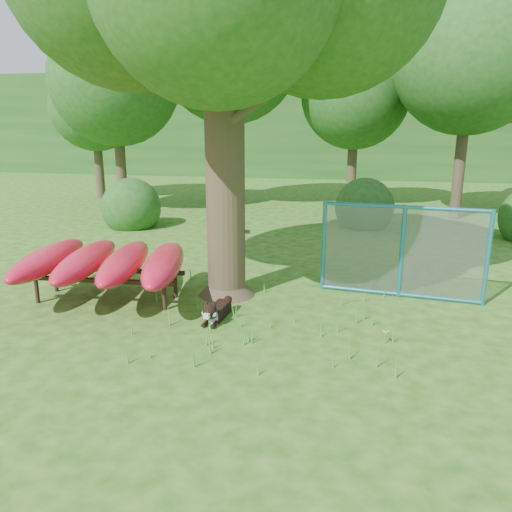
# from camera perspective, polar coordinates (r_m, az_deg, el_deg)

# --- Properties ---
(ground) EXTENTS (80.00, 80.00, 0.00)m
(ground) POSITION_cam_1_polar(r_m,az_deg,el_deg) (7.47, -3.41, -9.71)
(ground) COLOR #245310
(ground) RESTS_ON ground
(wooden_post) EXTENTS (0.36, 0.16, 1.32)m
(wooden_post) POSITION_cam_1_polar(r_m,az_deg,el_deg) (9.62, -1.64, 0.42)
(wooden_post) COLOR #6F6153
(wooden_post) RESTS_ON ground
(kayak_rack) EXTENTS (3.28, 2.91, 0.94)m
(kayak_rack) POSITION_cam_1_polar(r_m,az_deg,el_deg) (9.28, -16.87, -0.64)
(kayak_rack) COLOR black
(kayak_rack) RESTS_ON ground
(husky_dog) EXTENTS (0.30, 0.98, 0.44)m
(husky_dog) POSITION_cam_1_polar(r_m,az_deg,el_deg) (8.18, -4.61, -6.31)
(husky_dog) COLOR black
(husky_dog) RESTS_ON ground
(fence_section) EXTENTS (2.92, 0.43, 2.86)m
(fence_section) POSITION_cam_1_polar(r_m,az_deg,el_deg) (9.40, 16.31, 0.47)
(fence_section) COLOR teal
(fence_section) RESTS_ON ground
(wildflower_clump) EXTENTS (0.10, 0.10, 0.21)m
(wildflower_clump) POSITION_cam_1_polar(r_m,az_deg,el_deg) (7.55, 14.55, -8.51)
(wildflower_clump) COLOR #529631
(wildflower_clump) RESTS_ON ground
(bg_tree_a) EXTENTS (4.40, 4.40, 6.70)m
(bg_tree_a) POSITION_cam_1_polar(r_m,az_deg,el_deg) (18.56, -15.81, 18.70)
(bg_tree_a) COLOR #3B2F20
(bg_tree_a) RESTS_ON ground
(bg_tree_b) EXTENTS (5.20, 5.20, 8.22)m
(bg_tree_b) POSITION_cam_1_polar(r_m,az_deg,el_deg) (19.32, -3.08, 22.40)
(bg_tree_b) COLOR #3B2F20
(bg_tree_b) RESTS_ON ground
(bg_tree_c) EXTENTS (4.00, 4.00, 6.12)m
(bg_tree_c) POSITION_cam_1_polar(r_m,az_deg,el_deg) (19.57, 11.29, 17.64)
(bg_tree_c) COLOR #3B2F20
(bg_tree_c) RESTS_ON ground
(bg_tree_d) EXTENTS (4.80, 4.80, 7.50)m
(bg_tree_d) POSITION_cam_1_polar(r_m,az_deg,el_deg) (17.95, 23.35, 20.15)
(bg_tree_d) COLOR #3B2F20
(bg_tree_d) RESTS_ON ground
(bg_tree_f) EXTENTS (3.60, 3.60, 5.55)m
(bg_tree_f) POSITION_cam_1_polar(r_m,az_deg,el_deg) (22.34, -17.98, 15.89)
(bg_tree_f) COLOR #3B2F20
(bg_tree_f) RESTS_ON ground
(shrub_left) EXTENTS (1.80, 1.80, 1.80)m
(shrub_left) POSITION_cam_1_polar(r_m,az_deg,el_deg) (15.91, -13.93, 3.26)
(shrub_left) COLOR #1C4E19
(shrub_left) RESTS_ON ground
(shrub_mid) EXTENTS (1.80, 1.80, 1.80)m
(shrub_mid) POSITION_cam_1_polar(r_m,az_deg,el_deg) (15.86, 12.16, 3.33)
(shrub_mid) COLOR #1C4E19
(shrub_mid) RESTS_ON ground
(wooded_hillside) EXTENTS (80.00, 12.00, 6.00)m
(wooded_hillside) POSITION_cam_1_polar(r_m,az_deg,el_deg) (34.59, 8.95, 14.65)
(wooded_hillside) COLOR #1C4E19
(wooded_hillside) RESTS_ON ground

